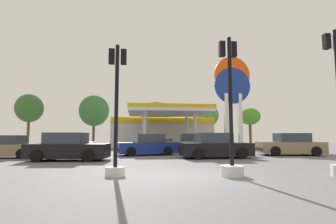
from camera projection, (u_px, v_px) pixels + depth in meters
ground_plane at (186, 176)px, 8.73m from camera, size 90.00×90.00×0.00m
gas_station at (162, 130)px, 32.00m from camera, size 12.65×13.06×4.37m
station_pole_sign at (232, 90)px, 30.84m from camera, size 4.51×0.56×11.20m
car_0 at (68, 145)px, 20.60m from camera, size 4.24×2.03×1.50m
car_1 at (290, 145)px, 18.37m from camera, size 4.74×2.62×1.61m
car_2 at (8, 148)px, 16.12m from camera, size 4.12×2.03×1.44m
car_3 at (191, 144)px, 21.96m from camera, size 4.59×2.30×1.60m
car_4 at (68, 148)px, 14.39m from camera, size 4.60×2.39×1.59m
car_5 at (147, 145)px, 18.54m from camera, size 4.59×2.65×1.55m
car_6 at (215, 147)px, 16.06m from camera, size 4.49×2.13×1.59m
traffic_signal_1 at (231, 132)px, 8.89m from camera, size 0.80×0.80×4.98m
traffic_signal_2 at (116, 125)px, 9.00m from camera, size 0.68×0.70×4.73m
tree_0 at (29, 108)px, 34.78m from camera, size 3.66×3.66×7.23m
tree_1 at (94, 111)px, 35.63m from camera, size 4.16×4.16×7.21m
tree_2 at (155, 116)px, 37.47m from camera, size 4.68×4.68×6.55m
tree_3 at (207, 116)px, 37.12m from camera, size 3.50×3.50×6.12m
tree_4 at (250, 117)px, 37.88m from camera, size 3.12×3.12×5.64m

